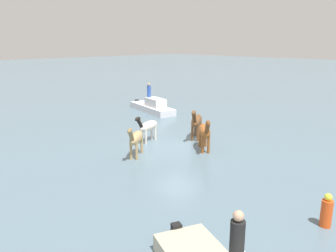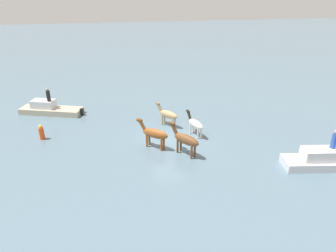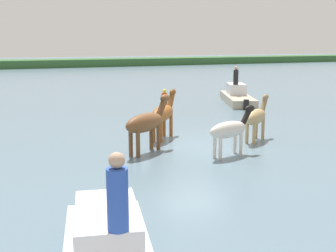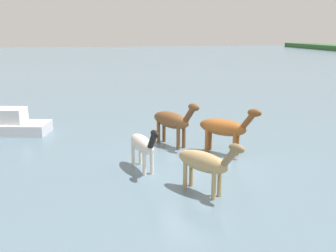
# 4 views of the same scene
# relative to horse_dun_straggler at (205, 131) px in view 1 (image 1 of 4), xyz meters

# --- Properties ---
(ground_plane) EXTENTS (200.24, 200.24, 0.00)m
(ground_plane) POSITION_rel_horse_dun_straggler_xyz_m (0.71, -1.35, -1.07)
(ground_plane) COLOR slate
(horse_dun_straggler) EXTENTS (1.99, 2.10, 1.95)m
(horse_dun_straggler) POSITION_rel_horse_dun_straggler_xyz_m (0.00, 0.00, 0.00)
(horse_dun_straggler) COLOR brown
(horse_dun_straggler) RESTS_ON ground_plane
(horse_mid_herd) EXTENTS (2.20, 0.95, 1.71)m
(horse_mid_herd) POSITION_rel_horse_dun_straggler_xyz_m (1.15, -3.34, -0.13)
(horse_mid_herd) COLOR silver
(horse_mid_herd) RESTS_ON ground_plane
(horse_dark_mare) EXTENTS (2.06, 1.65, 1.79)m
(horse_dark_mare) POSITION_rel_horse_dun_straggler_xyz_m (3.33, -1.77, -0.09)
(horse_dark_mare) COLOR tan
(horse_dark_mare) RESTS_ON ground_plane
(horse_gray_outer) EXTENTS (2.38, 1.73, 2.00)m
(horse_gray_outer) POSITION_rel_horse_dun_straggler_xyz_m (-1.39, -1.79, 0.03)
(horse_gray_outer) COLOR brown
(horse_gray_outer) RESTS_ON ground_plane
(boat_tender_starboard) EXTENTS (2.57, 5.61, 1.36)m
(boat_tender_starboard) POSITION_rel_horse_dun_straggler_xyz_m (-4.89, -9.73, -0.75)
(boat_tender_starboard) COLOR silver
(boat_tender_starboard) RESTS_ON ground_plane
(person_helmsman_aft) EXTENTS (0.32, 0.32, 1.19)m
(person_helmsman_aft) POSITION_rel_horse_dun_straggler_xyz_m (8.21, 7.67, 0.69)
(person_helmsman_aft) COLOR black
(person_helmsman_aft) RESTS_ON boat_launch_far
(person_watcher_seated) EXTENTS (0.32, 0.32, 1.19)m
(person_watcher_seated) POSITION_rel_horse_dun_straggler_xyz_m (-4.82, -10.06, 0.69)
(person_watcher_seated) COLOR #2D51B2
(person_watcher_seated) RESTS_ON boat_tender_starboard
(buoy_channel_marker) EXTENTS (0.36, 0.36, 1.14)m
(buoy_channel_marker) POSITION_rel_horse_dun_straggler_xyz_m (3.22, 7.73, -0.56)
(buoy_channel_marker) COLOR #E54C19
(buoy_channel_marker) RESTS_ON ground_plane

